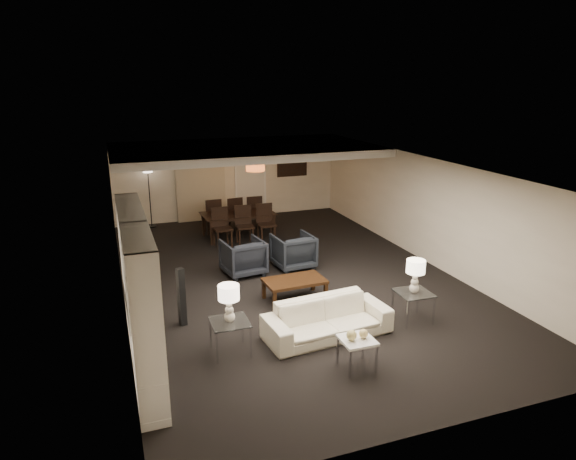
# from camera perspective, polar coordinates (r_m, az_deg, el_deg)

# --- Properties ---
(floor) EXTENTS (11.00, 11.00, 0.00)m
(floor) POSITION_cam_1_polar(r_m,az_deg,el_deg) (11.48, 0.00, -5.27)
(floor) COLOR black
(floor) RESTS_ON ground
(ceiling) EXTENTS (7.00, 11.00, 0.02)m
(ceiling) POSITION_cam_1_polar(r_m,az_deg,el_deg) (10.80, 0.00, 7.14)
(ceiling) COLOR silver
(ceiling) RESTS_ON ground
(wall_back) EXTENTS (7.00, 0.02, 2.50)m
(wall_back) POSITION_cam_1_polar(r_m,az_deg,el_deg) (16.22, -6.62, 5.73)
(wall_back) COLOR beige
(wall_back) RESTS_ON ground
(wall_front) EXTENTS (7.00, 0.02, 2.50)m
(wall_front) POSITION_cam_1_polar(r_m,az_deg,el_deg) (6.53, 16.94, -11.77)
(wall_front) COLOR beige
(wall_front) RESTS_ON ground
(wall_left) EXTENTS (0.02, 11.00, 2.50)m
(wall_left) POSITION_cam_1_polar(r_m,az_deg,el_deg) (10.47, -18.34, -1.06)
(wall_left) COLOR beige
(wall_left) RESTS_ON ground
(wall_right) EXTENTS (0.02, 11.00, 2.50)m
(wall_right) POSITION_cam_1_polar(r_m,az_deg,el_deg) (12.65, 15.10, 2.18)
(wall_right) COLOR beige
(wall_right) RESTS_ON ground
(ceiling_soffit) EXTENTS (7.00, 4.00, 0.20)m
(ceiling_soffit) POSITION_cam_1_polar(r_m,az_deg,el_deg) (14.12, -4.87, 8.90)
(ceiling_soffit) COLOR silver
(ceiling_soffit) RESTS_ON ceiling
(curtains) EXTENTS (1.50, 0.12, 2.40)m
(curtains) POSITION_cam_1_polar(r_m,az_deg,el_deg) (15.98, -9.70, 5.25)
(curtains) COLOR beige
(curtains) RESTS_ON wall_back
(door) EXTENTS (0.90, 0.05, 2.10)m
(door) POSITION_cam_1_polar(r_m,az_deg,el_deg) (16.40, -4.19, 5.20)
(door) COLOR silver
(door) RESTS_ON wall_back
(painting) EXTENTS (0.95, 0.04, 0.65)m
(painting) POSITION_cam_1_polar(r_m,az_deg,el_deg) (16.73, 0.44, 7.21)
(painting) COLOR #142D38
(painting) RESTS_ON wall_back
(media_unit) EXTENTS (0.38, 3.40, 2.35)m
(media_unit) POSITION_cam_1_polar(r_m,az_deg,el_deg) (8.05, -16.23, -6.74)
(media_unit) COLOR white
(media_unit) RESTS_ON wall_left
(pendant_light) EXTENTS (0.52, 0.52, 0.24)m
(pendant_light) POSITION_cam_1_polar(r_m,az_deg,el_deg) (14.27, -3.65, 7.06)
(pendant_light) COLOR #D8591E
(pendant_light) RESTS_ON ceiling_soffit
(sofa) EXTENTS (2.24, 1.05, 0.63)m
(sofa) POSITION_cam_1_polar(r_m,az_deg,el_deg) (8.91, 4.39, -9.80)
(sofa) COLOR beige
(sofa) RESTS_ON floor
(coffee_table) EXTENTS (1.23, 0.75, 0.43)m
(coffee_table) POSITION_cam_1_polar(r_m,az_deg,el_deg) (10.30, 0.73, -6.62)
(coffee_table) COLOR black
(coffee_table) RESTS_ON floor
(armchair_left) EXTENTS (0.98, 1.00, 0.81)m
(armchair_left) POSITION_cam_1_polar(r_m,az_deg,el_deg) (11.57, -5.01, -3.01)
(armchair_left) COLOR black
(armchair_left) RESTS_ON floor
(armchair_right) EXTENTS (0.93, 0.95, 0.81)m
(armchair_right) POSITION_cam_1_polar(r_m,az_deg,el_deg) (11.91, 0.58, -2.36)
(armchair_right) COLOR black
(armchair_right) RESTS_ON floor
(side_table_left) EXTENTS (0.61, 0.61, 0.56)m
(side_table_left) POSITION_cam_1_polar(r_m,az_deg,el_deg) (8.45, -6.44, -11.74)
(side_table_left) COLOR silver
(side_table_left) RESTS_ON floor
(side_table_right) EXTENTS (0.61, 0.61, 0.56)m
(side_table_right) POSITION_cam_1_polar(r_m,az_deg,el_deg) (9.69, 13.70, -8.25)
(side_table_right) COLOR silver
(side_table_right) RESTS_ON floor
(table_lamp_left) EXTENTS (0.37, 0.37, 0.62)m
(table_lamp_left) POSITION_cam_1_polar(r_m,az_deg,el_deg) (8.19, -6.57, -8.12)
(table_lamp_left) COLOR beige
(table_lamp_left) RESTS_ON side_table_left
(table_lamp_right) EXTENTS (0.35, 0.35, 0.62)m
(table_lamp_right) POSITION_cam_1_polar(r_m,az_deg,el_deg) (9.47, 13.94, -5.02)
(table_lamp_right) COLOR beige
(table_lamp_right) RESTS_ON side_table_right
(marble_table) EXTENTS (0.50, 0.50, 0.50)m
(marble_table) POSITION_cam_1_polar(r_m,az_deg,el_deg) (8.08, 7.64, -13.45)
(marble_table) COLOR white
(marble_table) RESTS_ON floor
(gold_gourd_a) EXTENTS (0.16, 0.16, 0.16)m
(gold_gourd_a) POSITION_cam_1_polar(r_m,az_deg,el_deg) (7.88, 7.08, -11.52)
(gold_gourd_a) COLOR #DFCB76
(gold_gourd_a) RESTS_ON marble_table
(gold_gourd_b) EXTENTS (0.14, 0.14, 0.14)m
(gold_gourd_b) POSITION_cam_1_polar(r_m,az_deg,el_deg) (7.97, 8.38, -11.32)
(gold_gourd_b) COLOR #EFD07E
(gold_gourd_b) RESTS_ON marble_table
(television) EXTENTS (1.07, 0.14, 0.61)m
(television) POSITION_cam_1_polar(r_m,az_deg,el_deg) (8.65, -16.26, -5.94)
(television) COLOR black
(television) RESTS_ON media_unit
(vase_blue) EXTENTS (0.16, 0.16, 0.16)m
(vase_blue) POSITION_cam_1_polar(r_m,az_deg,el_deg) (7.28, -15.71, -9.53)
(vase_blue) COLOR #2A39B8
(vase_blue) RESTS_ON media_unit
(vase_amber) EXTENTS (0.15, 0.15, 0.16)m
(vase_amber) POSITION_cam_1_polar(r_m,az_deg,el_deg) (7.45, -16.26, -4.81)
(vase_amber) COLOR gold
(vase_amber) RESTS_ON media_unit
(floor_speaker) EXTENTS (0.15, 0.15, 1.08)m
(floor_speaker) POSITION_cam_1_polar(r_m,az_deg,el_deg) (9.36, -11.75, -7.30)
(floor_speaker) COLOR black
(floor_speaker) RESTS_ON floor
(dining_table) EXTENTS (2.00, 1.18, 0.69)m
(dining_table) POSITION_cam_1_polar(r_m,az_deg,el_deg) (14.27, -5.49, 0.52)
(dining_table) COLOR black
(dining_table) RESTS_ON floor
(chair_nl) EXTENTS (0.51, 0.51, 1.02)m
(chair_nl) POSITION_cam_1_polar(r_m,az_deg,el_deg) (13.49, -7.29, 0.24)
(chair_nl) COLOR black
(chair_nl) RESTS_ON floor
(chair_nm) EXTENTS (0.50, 0.50, 1.02)m
(chair_nm) POSITION_cam_1_polar(r_m,az_deg,el_deg) (13.62, -4.83, 0.48)
(chair_nm) COLOR black
(chair_nm) RESTS_ON floor
(chair_nr) EXTENTS (0.48, 0.48, 1.02)m
(chair_nr) POSITION_cam_1_polar(r_m,az_deg,el_deg) (13.78, -2.42, 0.72)
(chair_nr) COLOR black
(chair_nr) RESTS_ON floor
(chair_fl) EXTENTS (0.50, 0.50, 1.02)m
(chair_fl) POSITION_cam_1_polar(r_m,az_deg,el_deg) (14.71, -8.41, 1.58)
(chair_fl) COLOR black
(chair_fl) RESTS_ON floor
(chair_fm) EXTENTS (0.52, 0.52, 1.02)m
(chair_fm) POSITION_cam_1_polar(r_m,az_deg,el_deg) (14.84, -6.14, 1.79)
(chair_fm) COLOR black
(chair_fm) RESTS_ON floor
(chair_fr) EXTENTS (0.48, 0.48, 1.02)m
(chair_fr) POSITION_cam_1_polar(r_m,az_deg,el_deg) (14.98, -3.91, 2.00)
(chair_fr) COLOR black
(chair_fr) RESTS_ON floor
(floor_lamp) EXTENTS (0.35, 0.35, 1.89)m
(floor_lamp) POSITION_cam_1_polar(r_m,az_deg,el_deg) (15.63, -15.13, 3.70)
(floor_lamp) COLOR black
(floor_lamp) RESTS_ON floor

